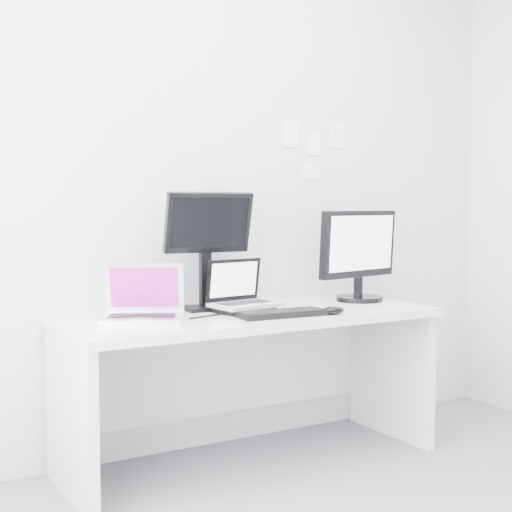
% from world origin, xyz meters
% --- Properties ---
extents(back_wall, '(3.60, 0.00, 3.60)m').
position_xyz_m(back_wall, '(0.00, 1.60, 1.35)').
color(back_wall, silver).
rests_on(back_wall, ground).
extents(desk, '(1.80, 0.70, 0.73)m').
position_xyz_m(desk, '(0.00, 1.25, 0.36)').
color(desk, silver).
rests_on(desk, ground).
extents(macbook, '(0.44, 0.40, 0.27)m').
position_xyz_m(macbook, '(-0.54, 1.26, 0.86)').
color(macbook, silver).
rests_on(macbook, desk).
extents(speaker, '(0.11, 0.11, 0.19)m').
position_xyz_m(speaker, '(-0.38, 1.48, 0.82)').
color(speaker, black).
rests_on(speaker, desk).
extents(dell_laptop, '(0.34, 0.28, 0.26)m').
position_xyz_m(dell_laptop, '(-0.01, 1.27, 0.86)').
color(dell_laptop, '#AAACB0').
rests_on(dell_laptop, desk).
extents(rear_monitor, '(0.44, 0.19, 0.59)m').
position_xyz_m(rear_monitor, '(-0.13, 1.43, 1.02)').
color(rear_monitor, black).
rests_on(rear_monitor, desk).
extents(samsung_monitor, '(0.58, 0.35, 0.50)m').
position_xyz_m(samsung_monitor, '(0.72, 1.33, 0.98)').
color(samsung_monitor, black).
rests_on(samsung_monitor, desk).
extents(keyboard, '(0.42, 0.17, 0.03)m').
position_xyz_m(keyboard, '(0.06, 1.07, 0.74)').
color(keyboard, black).
rests_on(keyboard, desk).
extents(mouse, '(0.12, 0.08, 0.04)m').
position_xyz_m(mouse, '(0.30, 1.00, 0.75)').
color(mouse, black).
rests_on(mouse, desk).
extents(wall_note_0, '(0.10, 0.00, 0.14)m').
position_xyz_m(wall_note_0, '(0.45, 1.59, 1.62)').
color(wall_note_0, white).
rests_on(wall_note_0, back_wall).
extents(wall_note_1, '(0.09, 0.00, 0.13)m').
position_xyz_m(wall_note_1, '(0.60, 1.59, 1.58)').
color(wall_note_1, white).
rests_on(wall_note_1, back_wall).
extents(wall_note_2, '(0.10, 0.00, 0.14)m').
position_xyz_m(wall_note_2, '(0.75, 1.59, 1.63)').
color(wall_note_2, white).
rests_on(wall_note_2, back_wall).
extents(wall_note_3, '(0.11, 0.00, 0.08)m').
position_xyz_m(wall_note_3, '(0.58, 1.59, 1.42)').
color(wall_note_3, white).
rests_on(wall_note_3, back_wall).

